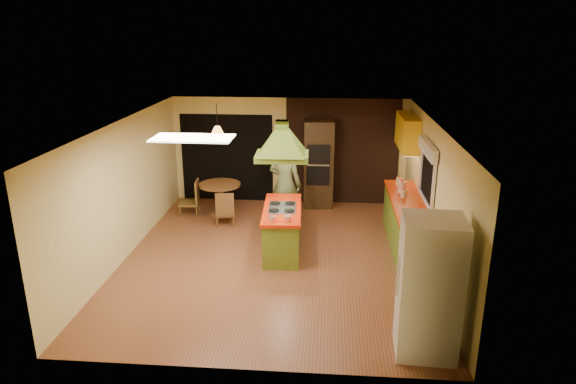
# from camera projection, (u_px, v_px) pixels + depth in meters

# --- Properties ---
(ground) EXTENTS (6.50, 6.50, 0.00)m
(ground) POSITION_uv_depth(u_px,v_px,m) (276.00, 258.00, 9.47)
(ground) COLOR brown
(ground) RESTS_ON ground
(room_walls) EXTENTS (5.50, 6.50, 6.50)m
(room_walls) POSITION_uv_depth(u_px,v_px,m) (275.00, 193.00, 9.08)
(room_walls) COLOR #F8F1B2
(room_walls) RESTS_ON ground
(ceiling_plane) EXTENTS (6.50, 6.50, 0.00)m
(ceiling_plane) POSITION_uv_depth(u_px,v_px,m) (274.00, 124.00, 8.70)
(ceiling_plane) COLOR silver
(ceiling_plane) RESTS_ON room_walls
(brick_panel) EXTENTS (2.64, 0.03, 2.50)m
(brick_panel) POSITION_uv_depth(u_px,v_px,m) (342.00, 152.00, 12.05)
(brick_panel) COLOR #381E14
(brick_panel) RESTS_ON ground
(nook_opening) EXTENTS (2.20, 0.03, 2.10)m
(nook_opening) POSITION_uv_depth(u_px,v_px,m) (227.00, 158.00, 12.32)
(nook_opening) COLOR black
(nook_opening) RESTS_ON ground
(right_counter) EXTENTS (0.62, 3.05, 0.92)m
(right_counter) POSITION_uv_depth(u_px,v_px,m) (407.00, 226.00, 9.71)
(right_counter) COLOR olive
(right_counter) RESTS_ON ground
(upper_cabinets) EXTENTS (0.34, 1.40, 0.70)m
(upper_cabinets) POSITION_uv_depth(u_px,v_px,m) (407.00, 132.00, 10.75)
(upper_cabinets) COLOR yellow
(upper_cabinets) RESTS_ON room_walls
(window_right) EXTENTS (0.12, 1.35, 1.06)m
(window_right) POSITION_uv_depth(u_px,v_px,m) (428.00, 162.00, 9.09)
(window_right) COLOR black
(window_right) RESTS_ON room_walls
(fluor_panel) EXTENTS (1.20, 0.60, 0.03)m
(fluor_panel) POSITION_uv_depth(u_px,v_px,m) (193.00, 138.00, 7.65)
(fluor_panel) COLOR white
(fluor_panel) RESTS_ON ceiling_plane
(kitchen_island) EXTENTS (0.78, 1.76, 0.88)m
(kitchen_island) POSITION_uv_depth(u_px,v_px,m) (282.00, 229.00, 9.62)
(kitchen_island) COLOR olive
(kitchen_island) RESTS_ON ground
(range_hood) EXTENTS (0.96, 0.71, 0.78)m
(range_hood) POSITION_uv_depth(u_px,v_px,m) (282.00, 134.00, 9.05)
(range_hood) COLOR #5C741D
(range_hood) RESTS_ON ceiling_plane
(man) EXTENTS (0.81, 0.66, 1.92)m
(man) POSITION_uv_depth(u_px,v_px,m) (285.00, 184.00, 10.61)
(man) COLOR #4B562D
(man) RESTS_ON ground
(refrigerator) EXTENTS (0.80, 0.76, 1.85)m
(refrigerator) POSITION_uv_depth(u_px,v_px,m) (429.00, 287.00, 6.50)
(refrigerator) COLOR white
(refrigerator) RESTS_ON ground
(wall_oven) EXTENTS (0.71, 0.64, 2.04)m
(wall_oven) POSITION_uv_depth(u_px,v_px,m) (318.00, 164.00, 11.89)
(wall_oven) COLOR #402B14
(wall_oven) RESTS_ON ground
(dining_table) EXTENTS (0.93, 0.93, 0.70)m
(dining_table) POSITION_uv_depth(u_px,v_px,m) (220.00, 193.00, 11.57)
(dining_table) COLOR brown
(dining_table) RESTS_ON ground
(chair_left) EXTENTS (0.47, 0.47, 0.79)m
(chair_left) POSITION_uv_depth(u_px,v_px,m) (189.00, 197.00, 11.56)
(chair_left) COLOR brown
(chair_left) RESTS_ON ground
(chair_near) EXTENTS (0.46, 0.46, 0.75)m
(chair_near) POSITION_uv_depth(u_px,v_px,m) (226.00, 207.00, 10.97)
(chair_near) COLOR brown
(chair_near) RESTS_ON ground
(pendant_lamp) EXTENTS (0.38, 0.38, 0.20)m
(pendant_lamp) POSITION_uv_depth(u_px,v_px,m) (217.00, 131.00, 11.14)
(pendant_lamp) COLOR #FF9E3F
(pendant_lamp) RESTS_ON ceiling_plane
(canister_large) EXTENTS (0.19, 0.19, 0.21)m
(canister_large) POSITION_uv_depth(u_px,v_px,m) (402.00, 187.00, 10.17)
(canister_large) COLOR beige
(canister_large) RESTS_ON right_counter
(canister_medium) EXTENTS (0.15, 0.15, 0.18)m
(canister_medium) POSITION_uv_depth(u_px,v_px,m) (399.00, 182.00, 10.60)
(canister_medium) COLOR #FFE9CD
(canister_medium) RESTS_ON right_counter
(canister_small) EXTENTS (0.11, 0.11, 0.15)m
(canister_small) POSITION_uv_depth(u_px,v_px,m) (404.00, 193.00, 9.90)
(canister_small) COLOR beige
(canister_small) RESTS_ON right_counter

